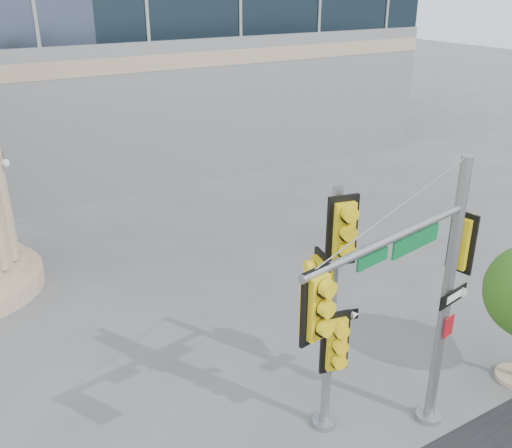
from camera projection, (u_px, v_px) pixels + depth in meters
ground at (324, 400)px, 12.01m from camera, size 120.00×120.00×0.00m
main_signal_pole at (419, 287)px, 9.59m from camera, size 4.25×1.12×5.51m
secondary_signal_pole at (332, 299)px, 10.09m from camera, size 0.87×0.76×5.03m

